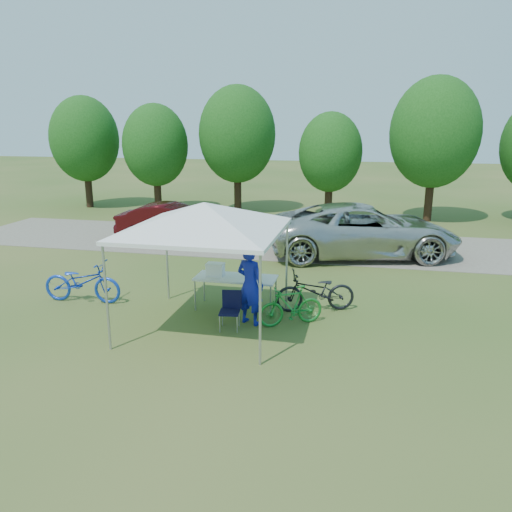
% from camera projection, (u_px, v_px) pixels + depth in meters
% --- Properties ---
extents(ground, '(100.00, 100.00, 0.00)m').
position_uv_depth(ground, '(207.00, 326.00, 10.89)').
color(ground, '#2D5119').
rests_on(ground, ground).
extents(gravel_strip, '(24.00, 5.00, 0.02)m').
position_uv_depth(gravel_strip, '(274.00, 243.00, 18.43)').
color(gravel_strip, gray).
rests_on(gravel_strip, ground).
extents(canopy, '(4.53, 4.53, 3.00)m').
position_uv_depth(canopy, '(204.00, 206.00, 10.21)').
color(canopy, '#A5A5AA').
rests_on(canopy, ground).
extents(treeline, '(24.89, 4.28, 6.30)m').
position_uv_depth(treeline, '(292.00, 140.00, 23.29)').
color(treeline, '#382314').
rests_on(treeline, ground).
extents(folding_table, '(1.91, 0.80, 0.79)m').
position_uv_depth(folding_table, '(236.00, 279.00, 11.76)').
color(folding_table, white).
rests_on(folding_table, ground).
extents(folding_chair, '(0.47, 0.48, 0.82)m').
position_uv_depth(folding_chair, '(231.00, 307.00, 10.71)').
color(folding_chair, black).
rests_on(folding_chair, ground).
extents(cooler, '(0.42, 0.29, 0.30)m').
position_uv_depth(cooler, '(215.00, 269.00, 11.81)').
color(cooler, white).
rests_on(cooler, folding_table).
extents(ice_cream_cup, '(0.09, 0.09, 0.06)m').
position_uv_depth(ice_cream_cup, '(257.00, 278.00, 11.58)').
color(ice_cream_cup, gold).
rests_on(ice_cream_cup, folding_table).
extents(cyclist, '(0.77, 0.65, 1.80)m').
position_uv_depth(cyclist, '(250.00, 285.00, 10.83)').
color(cyclist, '#141CA4').
rests_on(cyclist, ground).
extents(bike_blue, '(2.01, 0.81, 1.03)m').
position_uv_depth(bike_blue, '(82.00, 282.00, 12.27)').
color(bike_blue, '#153DBD').
rests_on(bike_blue, ground).
extents(bike_green, '(1.49, 1.10, 0.89)m').
position_uv_depth(bike_green, '(291.00, 306.00, 10.86)').
color(bike_green, '#1B7C2B').
rests_on(bike_green, ground).
extents(bike_dark, '(1.97, 1.22, 0.98)m').
position_uv_depth(bike_dark, '(316.00, 291.00, 11.65)').
color(bike_dark, black).
rests_on(bike_dark, ground).
extents(minivan, '(6.71, 4.24, 1.73)m').
position_uv_depth(minivan, '(363.00, 230.00, 16.43)').
color(minivan, beige).
rests_on(minivan, gravel_strip).
extents(sedan, '(4.24, 1.70, 1.37)m').
position_uv_depth(sedan, '(173.00, 222.00, 18.71)').
color(sedan, '#410A0E').
rests_on(sedan, gravel_strip).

